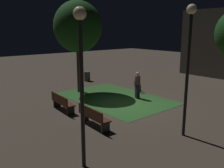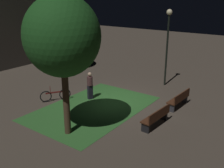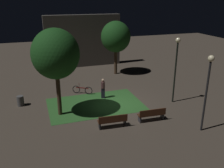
# 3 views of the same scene
# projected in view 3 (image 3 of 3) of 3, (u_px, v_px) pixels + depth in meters

# --- Properties ---
(ground_plane) EXTENTS (60.00, 60.00, 0.00)m
(ground_plane) POSITION_uv_depth(u_px,v_px,m) (116.00, 104.00, 18.19)
(ground_plane) COLOR #473D33
(grass_lawn) EXTENTS (6.90, 4.47, 0.01)m
(grass_lawn) POSITION_uv_depth(u_px,v_px,m) (95.00, 104.00, 18.16)
(grass_lawn) COLOR #2D6028
(grass_lawn) RESTS_ON ground
(bench_path_side) EXTENTS (1.83, 0.60, 0.88)m
(bench_path_side) POSITION_uv_depth(u_px,v_px,m) (113.00, 121.00, 14.79)
(bench_path_side) COLOR #422314
(bench_path_side) RESTS_ON ground
(bench_front_left) EXTENTS (1.82, 0.57, 0.88)m
(bench_front_left) POSITION_uv_depth(u_px,v_px,m) (152.00, 114.00, 15.59)
(bench_front_left) COLOR #422314
(bench_front_left) RESTS_ON ground
(tree_tall_center) EXTENTS (3.04, 3.04, 5.85)m
(tree_tall_center) POSITION_uv_depth(u_px,v_px,m) (56.00, 54.00, 15.21)
(tree_tall_center) COLOR #423021
(tree_tall_center) RESTS_ON ground
(tree_near_wall) EXTENTS (2.95, 2.95, 5.40)m
(tree_near_wall) POSITION_uv_depth(u_px,v_px,m) (116.00, 37.00, 24.14)
(tree_near_wall) COLOR #423021
(tree_near_wall) RESTS_ON ground
(lamp_post_plaza_west) EXTENTS (0.36, 0.36, 4.92)m
(lamp_post_plaza_west) POSITION_uv_depth(u_px,v_px,m) (176.00, 60.00, 17.49)
(lamp_post_plaza_west) COLOR black
(lamp_post_plaza_west) RESTS_ON ground
(lamp_post_path_center) EXTENTS (0.36, 0.36, 4.63)m
(lamp_post_path_center) POSITION_uv_depth(u_px,v_px,m) (208.00, 81.00, 13.60)
(lamp_post_path_center) COLOR black
(lamp_post_path_center) RESTS_ON ground
(trash_bin) EXTENTS (0.49, 0.49, 0.76)m
(trash_bin) POSITION_uv_depth(u_px,v_px,m) (20.00, 101.00, 17.85)
(trash_bin) COLOR #4C4C4C
(trash_bin) RESTS_ON ground
(bicycle) EXTENTS (1.50, 0.99, 0.93)m
(bicycle) POSITION_uv_depth(u_px,v_px,m) (82.00, 90.00, 20.06)
(bicycle) COLOR black
(bicycle) RESTS_ON ground
(pedestrian) EXTENTS (0.33, 0.32, 1.61)m
(pedestrian) POSITION_uv_depth(u_px,v_px,m) (103.00, 88.00, 19.02)
(pedestrian) COLOR black
(pedestrian) RESTS_ON ground
(building_wall_backdrop) EXTENTS (8.49, 0.80, 5.77)m
(building_wall_backdrop) POSITION_uv_depth(u_px,v_px,m) (83.00, 41.00, 27.34)
(building_wall_backdrop) COLOR #4C4742
(building_wall_backdrop) RESTS_ON ground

